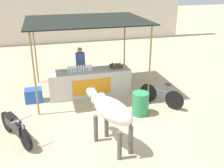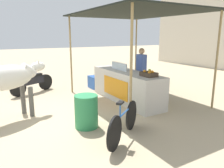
{
  "view_description": "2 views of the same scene",
  "coord_description": "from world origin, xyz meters",
  "px_view_note": "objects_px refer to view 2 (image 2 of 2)",
  "views": [
    {
      "loc": [
        -1.51,
        -6.78,
        4.18
      ],
      "look_at": [
        0.48,
        0.77,
        0.94
      ],
      "focal_mm": 42.0,
      "sensor_mm": 36.0,
      "label": 1
    },
    {
      "loc": [
        5.67,
        -1.59,
        2.08
      ],
      "look_at": [
        0.37,
        1.47,
        0.7
      ],
      "focal_mm": 35.0,
      "sensor_mm": 36.0,
      "label": 2
    }
  ],
  "objects_px": {
    "motorcycle_parked": "(32,82)",
    "bicycle_leaning": "(124,123)",
    "cooler_box": "(96,82)",
    "water_barrel": "(86,111)",
    "cow": "(9,79)",
    "stall_counter": "(126,86)",
    "fruit_crate": "(149,74)",
    "vendor_behind_counter": "(141,72)"
  },
  "relations": [
    {
      "from": "cow",
      "to": "bicycle_leaning",
      "type": "height_order",
      "value": "cow"
    },
    {
      "from": "bicycle_leaning",
      "to": "cooler_box",
      "type": "bearing_deg",
      "value": 161.54
    },
    {
      "from": "fruit_crate",
      "to": "cooler_box",
      "type": "bearing_deg",
      "value": -177.25
    },
    {
      "from": "cooler_box",
      "to": "cow",
      "type": "xyz_separation_m",
      "value": [
        1.99,
        -3.26,
        0.79
      ]
    },
    {
      "from": "fruit_crate",
      "to": "water_barrel",
      "type": "distance_m",
      "value": 2.11
    },
    {
      "from": "stall_counter",
      "to": "water_barrel",
      "type": "distance_m",
      "value": 2.33
    },
    {
      "from": "cooler_box",
      "to": "water_barrel",
      "type": "distance_m",
      "value": 3.81
    },
    {
      "from": "vendor_behind_counter",
      "to": "motorcycle_parked",
      "type": "height_order",
      "value": "vendor_behind_counter"
    },
    {
      "from": "fruit_crate",
      "to": "vendor_behind_counter",
      "type": "xyz_separation_m",
      "value": [
        -1.26,
        0.7,
        -0.18
      ]
    },
    {
      "from": "vendor_behind_counter",
      "to": "bicycle_leaning",
      "type": "bearing_deg",
      "value": -43.14
    },
    {
      "from": "vendor_behind_counter",
      "to": "motorcycle_parked",
      "type": "bearing_deg",
      "value": -125.36
    },
    {
      "from": "stall_counter",
      "to": "cow",
      "type": "bearing_deg",
      "value": -90.93
    },
    {
      "from": "stall_counter",
      "to": "motorcycle_parked",
      "type": "distance_m",
      "value": 3.48
    },
    {
      "from": "cow",
      "to": "vendor_behind_counter",
      "type": "bearing_deg",
      "value": 92.19
    },
    {
      "from": "cooler_box",
      "to": "motorcycle_parked",
      "type": "height_order",
      "value": "motorcycle_parked"
    },
    {
      "from": "vendor_behind_counter",
      "to": "cooler_box",
      "type": "distance_m",
      "value": 2.11
    },
    {
      "from": "cow",
      "to": "motorcycle_parked",
      "type": "bearing_deg",
      "value": 159.26
    },
    {
      "from": "stall_counter",
      "to": "fruit_crate",
      "type": "distance_m",
      "value": 1.18
    },
    {
      "from": "fruit_crate",
      "to": "bicycle_leaning",
      "type": "xyz_separation_m",
      "value": [
        1.17,
        -1.57,
        -0.68
      ]
    },
    {
      "from": "stall_counter",
      "to": "fruit_crate",
      "type": "relative_size",
      "value": 6.82
    },
    {
      "from": "vendor_behind_counter",
      "to": "bicycle_leaning",
      "type": "distance_m",
      "value": 3.36
    },
    {
      "from": "stall_counter",
      "to": "cow",
      "type": "distance_m",
      "value": 3.4
    },
    {
      "from": "stall_counter",
      "to": "bicycle_leaning",
      "type": "height_order",
      "value": "stall_counter"
    },
    {
      "from": "water_barrel",
      "to": "cow",
      "type": "distance_m",
      "value": 2.06
    },
    {
      "from": "bicycle_leaning",
      "to": "motorcycle_parked",
      "type": "bearing_deg",
      "value": -168.87
    },
    {
      "from": "fruit_crate",
      "to": "bicycle_leaning",
      "type": "relative_size",
      "value": 0.33
    },
    {
      "from": "vendor_behind_counter",
      "to": "stall_counter",
      "type": "bearing_deg",
      "value": -74.32
    },
    {
      "from": "fruit_crate",
      "to": "cooler_box",
      "type": "height_order",
      "value": "fruit_crate"
    },
    {
      "from": "stall_counter",
      "to": "cooler_box",
      "type": "bearing_deg",
      "value": -177.28
    },
    {
      "from": "stall_counter",
      "to": "vendor_behind_counter",
      "type": "relative_size",
      "value": 1.82
    },
    {
      "from": "cow",
      "to": "motorcycle_parked",
      "type": "height_order",
      "value": "cow"
    },
    {
      "from": "vendor_behind_counter",
      "to": "cow",
      "type": "xyz_separation_m",
      "value": [
        0.16,
        -4.11,
        0.18
      ]
    },
    {
      "from": "water_barrel",
      "to": "fruit_crate",
      "type": "bearing_deg",
      "value": 97.04
    },
    {
      "from": "vendor_behind_counter",
      "to": "motorcycle_parked",
      "type": "distance_m",
      "value": 3.94
    },
    {
      "from": "motorcycle_parked",
      "to": "bicycle_leaning",
      "type": "xyz_separation_m",
      "value": [
        4.69,
        0.92,
        -0.08
      ]
    },
    {
      "from": "cow",
      "to": "fruit_crate",
      "type": "bearing_deg",
      "value": 72.11
    },
    {
      "from": "fruit_crate",
      "to": "vendor_behind_counter",
      "type": "distance_m",
      "value": 1.45
    },
    {
      "from": "cooler_box",
      "to": "cow",
      "type": "distance_m",
      "value": 3.9
    },
    {
      "from": "cooler_box",
      "to": "fruit_crate",
      "type": "bearing_deg",
      "value": 2.75
    },
    {
      "from": "motorcycle_parked",
      "to": "bicycle_leaning",
      "type": "bearing_deg",
      "value": 11.13
    },
    {
      "from": "water_barrel",
      "to": "cow",
      "type": "bearing_deg",
      "value": -133.5
    },
    {
      "from": "stall_counter",
      "to": "fruit_crate",
      "type": "xyz_separation_m",
      "value": [
        1.05,
        0.05,
        0.55
      ]
    }
  ]
}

